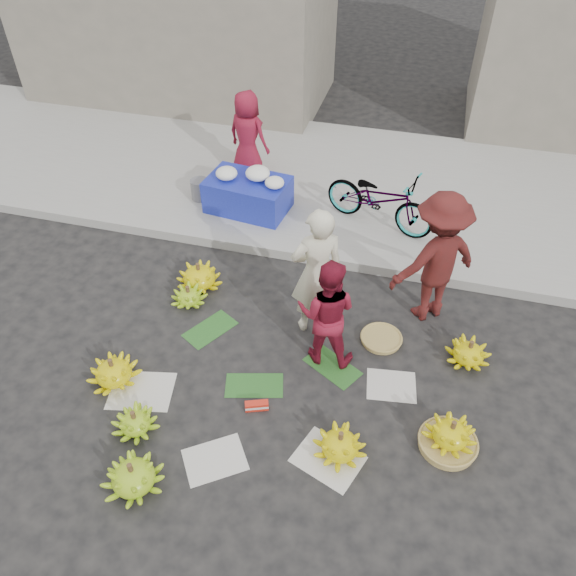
% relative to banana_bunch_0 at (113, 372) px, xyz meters
% --- Properties ---
extents(ground, '(80.00, 80.00, 0.00)m').
position_rel_banana_bunch_0_xyz_m(ground, '(1.65, 0.54, -0.15)').
color(ground, black).
rests_on(ground, ground).
extents(curb, '(40.00, 0.25, 0.15)m').
position_rel_banana_bunch_0_xyz_m(curb, '(1.65, 2.74, -0.08)').
color(curb, gray).
rests_on(curb, ground).
extents(sidewalk, '(40.00, 4.00, 0.12)m').
position_rel_banana_bunch_0_xyz_m(sidewalk, '(1.65, 4.84, -0.09)').
color(sidewalk, gray).
rests_on(sidewalk, ground).
extents(newspaper_scatter, '(3.20, 1.80, 0.00)m').
position_rel_banana_bunch_0_xyz_m(newspaper_scatter, '(1.65, -0.26, -0.15)').
color(newspaper_scatter, silver).
rests_on(newspaper_scatter, ground).
extents(banana_leaves, '(2.00, 1.00, 0.00)m').
position_rel_banana_bunch_0_xyz_m(banana_leaves, '(1.55, 0.74, -0.15)').
color(banana_leaves, '#1D521B').
rests_on(banana_leaves, ground).
extents(banana_bunch_0, '(0.72, 0.72, 0.35)m').
position_rel_banana_bunch_0_xyz_m(banana_bunch_0, '(0.00, 0.00, 0.00)').
color(banana_bunch_0, yellow).
rests_on(banana_bunch_0, ground).
extents(banana_bunch_1, '(0.44, 0.44, 0.29)m').
position_rel_banana_bunch_0_xyz_m(banana_bunch_1, '(0.53, -0.53, -0.03)').
color(banana_bunch_1, '#79B119').
rests_on(banana_bunch_1, ground).
extents(banana_bunch_2, '(0.71, 0.71, 0.36)m').
position_rel_banana_bunch_0_xyz_m(banana_bunch_2, '(0.81, -1.12, 0.00)').
color(banana_bunch_2, '#79B119').
rests_on(banana_bunch_2, ground).
extents(banana_bunch_3, '(0.67, 0.67, 0.34)m').
position_rel_banana_bunch_0_xyz_m(banana_bunch_3, '(2.64, -0.25, -0.01)').
color(banana_bunch_3, yellow).
rests_on(banana_bunch_3, ground).
extents(banana_bunch_4, '(0.58, 0.58, 0.41)m').
position_rel_banana_bunch_0_xyz_m(banana_bunch_4, '(3.70, 0.10, 0.02)').
color(banana_bunch_4, '#9E8242').
rests_on(banana_bunch_4, ground).
extents(banana_bunch_5, '(0.58, 0.58, 0.32)m').
position_rel_banana_bunch_0_xyz_m(banana_bunch_5, '(3.86, 1.34, -0.02)').
color(banana_bunch_5, yellow).
rests_on(banana_bunch_5, ground).
extents(banana_bunch_6, '(0.46, 0.46, 0.28)m').
position_rel_banana_bunch_0_xyz_m(banana_bunch_6, '(0.31, 1.42, -0.04)').
color(banana_bunch_6, '#79B119').
rests_on(banana_bunch_6, ground).
extents(banana_bunch_7, '(0.65, 0.65, 0.38)m').
position_rel_banana_bunch_0_xyz_m(banana_bunch_7, '(0.32, 1.78, 0.01)').
color(banana_bunch_7, yellow).
rests_on(banana_bunch_7, ground).
extents(basket_spare, '(0.57, 0.57, 0.06)m').
position_rel_banana_bunch_0_xyz_m(basket_spare, '(2.84, 1.40, -0.13)').
color(basket_spare, '#9E8242').
rests_on(basket_spare, ground).
extents(incense_stack, '(0.26, 0.17, 0.10)m').
position_rel_banana_bunch_0_xyz_m(incense_stack, '(1.67, 0.04, -0.10)').
color(incense_stack, red).
rests_on(incense_stack, ground).
extents(vendor_cream, '(0.75, 0.66, 1.73)m').
position_rel_banana_bunch_0_xyz_m(vendor_cream, '(1.99, 1.45, 0.71)').
color(vendor_cream, beige).
rests_on(vendor_cream, ground).
extents(vendor_red, '(0.70, 0.55, 1.41)m').
position_rel_banana_bunch_0_xyz_m(vendor_red, '(2.21, 0.99, 0.55)').
color(vendor_red, maroon).
rests_on(vendor_red, ground).
extents(man_striped, '(1.30, 1.21, 1.76)m').
position_rel_banana_bunch_0_xyz_m(man_striped, '(3.31, 2.05, 0.72)').
color(man_striped, maroon).
rests_on(man_striped, ground).
extents(flower_table, '(1.31, 0.91, 0.71)m').
position_rel_banana_bunch_0_xyz_m(flower_table, '(0.45, 3.57, 0.26)').
color(flower_table, '#18229F').
rests_on(flower_table, sidewalk).
extents(grey_bucket, '(0.29, 0.29, 0.33)m').
position_rel_banana_bunch_0_xyz_m(grey_bucket, '(-0.40, 3.65, 0.13)').
color(grey_bucket, slate).
rests_on(grey_bucket, sidewalk).
extents(flower_vendor, '(0.82, 0.65, 1.46)m').
position_rel_banana_bunch_0_xyz_m(flower_vendor, '(0.14, 4.54, 0.70)').
color(flower_vendor, maroon).
rests_on(flower_vendor, sidewalk).
extents(bicycle, '(1.10, 1.81, 0.90)m').
position_rel_banana_bunch_0_xyz_m(bicycle, '(2.44, 3.67, 0.41)').
color(bicycle, gray).
rests_on(bicycle, sidewalk).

